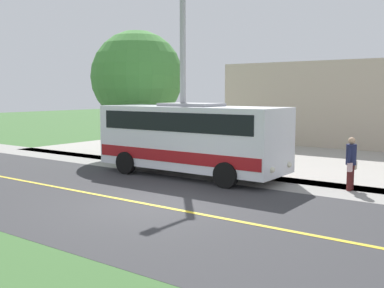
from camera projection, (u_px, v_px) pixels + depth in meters
name	position (u px, v px, depth m)	size (l,w,h in m)	color
ground_plane	(154.00, 206.00, 13.19)	(120.00, 120.00, 0.00)	#3D6633
road_surface	(154.00, 205.00, 13.19)	(8.00, 100.00, 0.01)	#333335
sidewalk	(242.00, 178.00, 17.39)	(2.40, 100.00, 0.01)	gray
parking_lot_surface	(374.00, 162.00, 21.46)	(14.00, 36.00, 0.01)	#9E9991
road_centre_line	(154.00, 205.00, 13.19)	(0.16, 100.00, 0.00)	gold
shuttle_bus_front	(191.00, 136.00, 17.80)	(2.73, 7.68, 2.85)	white
pedestrian_with_bags	(351.00, 162.00, 15.16)	(0.72, 0.34, 1.79)	#4C1919
street_light_pole	(181.00, 70.00, 18.21)	(1.97, 0.24, 7.49)	#9E9EA3
tree_curbside	(137.00, 77.00, 22.98)	(4.64, 4.64, 6.36)	#4C3826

